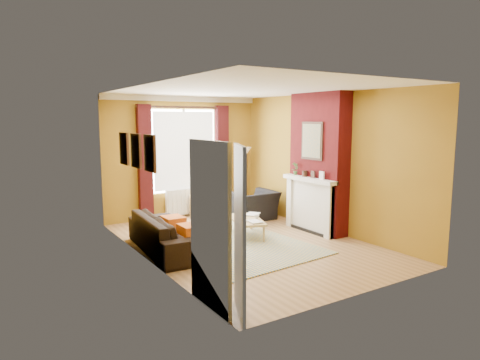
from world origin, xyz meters
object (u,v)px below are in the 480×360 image
(sofa, at_px, (168,233))
(coffee_table, at_px, (247,221))
(armchair, at_px, (253,205))
(wicker_stool, at_px, (198,206))
(floor_lamp, at_px, (247,161))

(sofa, bearing_deg, coffee_table, -85.43)
(armchair, relative_size, wicker_stool, 1.97)
(armchair, xyz_separation_m, wicker_stool, (-0.94, 0.87, -0.07))
(armchair, height_order, wicker_stool, armchair)
(coffee_table, xyz_separation_m, wicker_stool, (-0.03, 2.02, -0.06))
(armchair, bearing_deg, coffee_table, 51.16)
(coffee_table, relative_size, floor_lamp, 0.74)
(wicker_stool, distance_m, floor_lamp, 1.68)
(coffee_table, xyz_separation_m, floor_lamp, (1.32, 2.02, 0.94))
(coffee_table, height_order, wicker_stool, wicker_stool)
(sofa, xyz_separation_m, floor_lamp, (2.97, 2.05, 0.95))
(coffee_table, bearing_deg, armchair, 71.20)
(sofa, height_order, floor_lamp, floor_lamp)
(sofa, distance_m, armchair, 2.82)
(armchair, distance_m, floor_lamp, 1.34)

